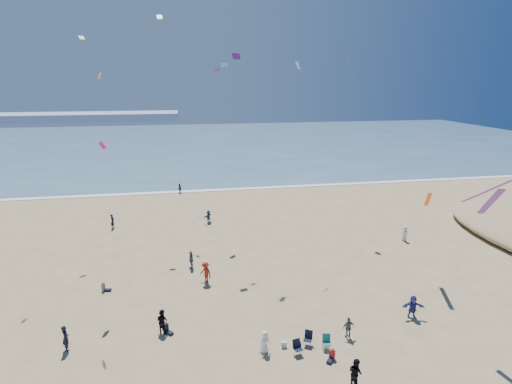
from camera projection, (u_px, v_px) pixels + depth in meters
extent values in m
cube|color=#476B84|center=(194.00, 143.00, 110.83)|extent=(220.00, 100.00, 0.06)
cube|color=white|center=(203.00, 191.00, 63.44)|extent=(220.00, 1.20, 0.08)
cube|color=#7A8EA8|center=(48.00, 117.00, 171.27)|extent=(110.00, 20.00, 3.20)
imported|color=#9F2316|center=(206.00, 272.00, 34.49)|extent=(1.34, 1.40, 1.92)
imported|color=navy|center=(413.00, 307.00, 29.44)|extent=(1.69, 0.81, 1.75)
imported|color=black|center=(355.00, 373.00, 22.74)|extent=(0.95, 1.07, 1.82)
imported|color=navy|center=(208.00, 217.00, 49.09)|extent=(1.32, 1.44, 1.60)
imported|color=slate|center=(191.00, 260.00, 37.10)|extent=(0.66, 1.10, 1.75)
imported|color=slate|center=(349.00, 328.00, 27.13)|extent=(0.92, 0.44, 1.52)
imported|color=black|center=(66.00, 338.00, 25.82)|extent=(0.70, 0.78, 1.79)
imported|color=white|center=(265.00, 342.00, 25.65)|extent=(0.86, 0.70, 1.51)
imported|color=black|center=(113.00, 221.00, 47.23)|extent=(0.53, 0.71, 1.74)
imported|color=black|center=(162.00, 321.00, 27.69)|extent=(1.07, 1.04, 1.74)
imported|color=black|center=(179.00, 188.00, 62.15)|extent=(0.91, 0.88, 1.48)
imported|color=silver|center=(405.00, 234.00, 43.53)|extent=(0.81, 0.95, 1.64)
cube|color=silver|center=(284.00, 344.00, 26.28)|extent=(0.35, 0.20, 0.40)
cube|color=black|center=(299.00, 345.00, 26.23)|extent=(0.30, 0.22, 0.38)
cube|color=black|center=(414.00, 307.00, 30.66)|extent=(0.28, 0.18, 0.34)
cube|color=yellow|center=(100.00, 76.00, 28.68)|extent=(0.45, 0.87, 0.43)
cube|color=#552C90|center=(217.00, 69.00, 43.93)|extent=(0.75, 0.77, 0.46)
cube|color=#761F8F|center=(236.00, 56.00, 30.26)|extent=(0.74, 0.57, 0.47)
cube|color=silver|center=(298.00, 65.00, 37.81)|extent=(0.63, 0.66, 0.67)
cube|color=white|center=(160.00, 17.00, 42.52)|extent=(0.61, 0.64, 0.48)
cube|color=#C90B5A|center=(102.00, 145.00, 30.49)|extent=(0.45, 0.79, 0.53)
cube|color=#2799CA|center=(224.00, 65.00, 37.72)|extent=(0.73, 0.43, 0.35)
cube|color=#E4FF28|center=(82.00, 38.00, 40.73)|extent=(0.67, 0.65, 0.38)
cube|color=#6F258A|center=(348.00, 60.00, 44.99)|extent=(0.65, 0.70, 0.59)
cube|color=purple|center=(486.00, 192.00, 24.65)|extent=(0.35, 3.14, 2.21)
cube|color=#E94618|center=(428.00, 200.00, 33.90)|extent=(0.35, 2.64, 1.87)
cube|color=#6228A2|center=(490.00, 202.00, 21.23)|extent=(0.35, 3.30, 2.33)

